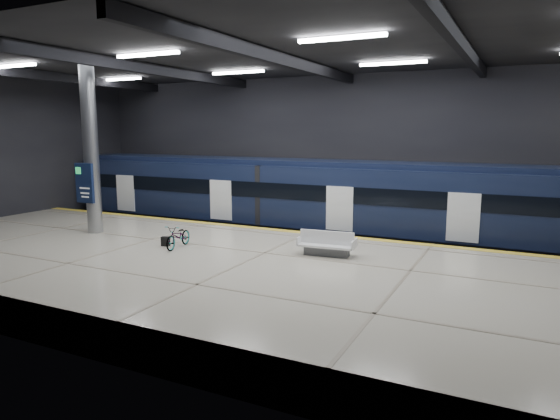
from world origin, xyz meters
The scene contains 10 objects.
ground centered at (0.00, 0.00, 0.00)m, with size 30.00×30.00×0.00m, color black.
room_shell centered at (0.00, 0.00, 5.72)m, with size 30.10×16.10×8.05m.
platform centered at (0.00, -2.50, 0.55)m, with size 30.00×11.00×1.10m, color beige.
safety_strip centered at (0.00, 2.75, 1.11)m, with size 30.00×0.40×0.01m, color gold.
rails centered at (0.00, 5.50, 0.08)m, with size 30.00×1.52×0.16m.
train centered at (-0.29, 5.50, 2.06)m, with size 29.40×2.84×3.79m.
bench centered at (2.05, -0.39, 1.40)m, with size 2.00×0.98×0.85m.
bicycle centered at (-3.16, -1.70, 1.52)m, with size 0.56×1.61×0.85m, color #99999E.
pannier_bag centered at (-3.76, -1.70, 1.28)m, with size 0.30×0.18×0.35m, color black.
info_column centered at (-8.00, -1.03, 4.46)m, with size 0.90×0.78×6.90m.
Camera 1 is at (7.92, -15.89, 5.32)m, focal length 32.00 mm.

